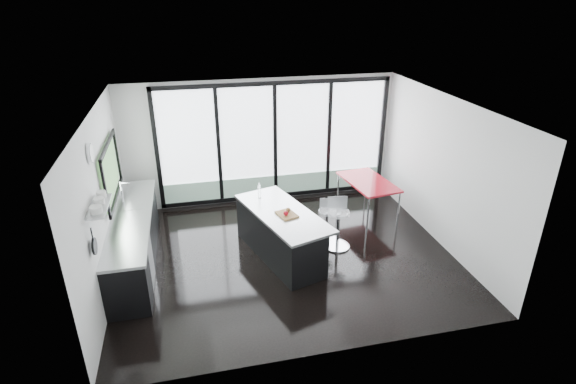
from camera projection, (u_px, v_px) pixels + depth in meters
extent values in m
cube|color=black|center=(286.00, 255.00, 8.32)|extent=(6.00, 5.00, 0.00)
cube|color=white|center=(286.00, 106.00, 7.15)|extent=(6.00, 5.00, 0.00)
cube|color=silver|center=(261.00, 142.00, 9.95)|extent=(6.00, 0.00, 2.80)
cube|color=white|center=(275.00, 141.00, 9.99)|extent=(5.00, 0.02, 2.50)
cube|color=slate|center=(276.00, 184.00, 10.38)|extent=(5.00, 0.02, 0.44)
cube|color=black|center=(219.00, 146.00, 9.70)|extent=(0.08, 0.04, 2.50)
cube|color=black|center=(275.00, 142.00, 9.95)|extent=(0.08, 0.04, 2.50)
cube|color=black|center=(329.00, 138.00, 10.21)|extent=(0.08, 0.04, 2.50)
cube|color=silver|center=(331.00, 267.00, 5.52)|extent=(6.00, 0.00, 2.80)
cube|color=silver|center=(102.00, 204.00, 7.13)|extent=(0.00, 5.00, 2.80)
cube|color=#578B4E|center=(109.00, 171.00, 7.84)|extent=(0.02, 1.60, 0.90)
cube|color=#AAADAF|center=(99.00, 206.00, 6.25)|extent=(0.25, 0.80, 0.03)
cylinder|color=white|center=(90.00, 153.00, 6.47)|extent=(0.04, 0.30, 0.30)
cylinder|color=black|center=(94.00, 246.00, 6.05)|extent=(0.03, 0.24, 0.24)
cube|color=silver|center=(443.00, 172.00, 8.35)|extent=(0.00, 5.00, 2.80)
cube|color=black|center=(134.00, 241.00, 7.95)|extent=(0.65, 3.20, 0.87)
cube|color=#AAADAF|center=(131.00, 218.00, 7.76)|extent=(0.69, 3.24, 0.05)
cube|color=#AAADAF|center=(133.00, 206.00, 8.20)|extent=(0.45, 0.48, 0.06)
cylinder|color=silver|center=(122.00, 194.00, 8.07)|extent=(0.02, 0.02, 0.44)
cube|color=#AAADAF|center=(151.00, 263.00, 7.35)|extent=(0.03, 0.60, 0.80)
cube|color=black|center=(279.00, 236.00, 8.15)|extent=(1.31, 2.23, 0.83)
cube|color=#AAADAF|center=(283.00, 213.00, 8.00)|extent=(1.51, 2.34, 0.05)
cube|color=olive|center=(287.00, 214.00, 7.87)|extent=(0.39, 0.45, 0.03)
sphere|color=#9F0714|center=(286.00, 213.00, 7.79)|extent=(0.11, 0.11, 0.09)
sphere|color=brown|center=(288.00, 210.00, 7.92)|extent=(0.10, 0.10, 0.08)
cylinder|color=silver|center=(259.00, 192.00, 8.46)|extent=(0.08, 0.08, 0.27)
cylinder|color=silver|center=(338.00, 229.00, 8.44)|extent=(0.54, 0.54, 0.76)
cylinder|color=silver|center=(327.00, 225.00, 8.73)|extent=(0.51, 0.51, 0.63)
cube|color=maroon|center=(367.00, 197.00, 9.71)|extent=(1.01, 1.54, 0.77)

